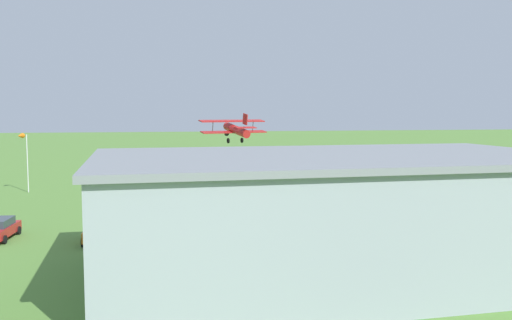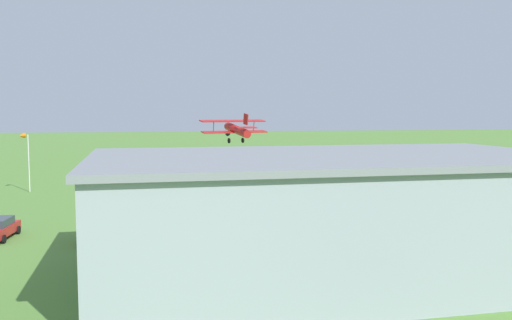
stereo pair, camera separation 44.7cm
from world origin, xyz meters
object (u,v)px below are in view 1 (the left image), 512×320
biplane (235,129)px  person_by_parked_cars (283,211)px  hangar (336,214)px  car_red (0,229)px  car_silver (421,212)px  person_watching_takeoff (133,214)px  person_near_hangar_door (222,215)px  car_orange (97,230)px  windsock (21,141)px

biplane → person_by_parked_cars: bearing=92.9°
biplane → hangar: bearing=90.5°
car_red → person_by_parked_cars: bearing=-171.9°
car_silver → person_watching_takeoff: (24.88, -3.50, 0.02)m
car_silver → person_near_hangar_door: (17.42, -1.50, 0.05)m
hangar → person_by_parked_cars: bearing=-92.6°
person_near_hangar_door → person_watching_takeoff: (7.45, -2.00, -0.03)m
car_orange → car_red: size_ratio=0.91×
person_watching_takeoff → windsock: (13.46, -21.28, 5.34)m
windsock → car_red: bearing=98.6°
car_silver → person_by_parked_cars: 12.19m
hangar → person_by_parked_cars: 16.48m
car_orange → person_near_hangar_door: 10.58m
person_by_parked_cars → windsock: bearing=-39.5°
person_by_parked_cars → person_near_hangar_door: (5.59, 1.46, 0.11)m
biplane → car_silver: 27.68m
person_near_hangar_door → windsock: (20.91, -23.29, 5.31)m
hangar → windsock: (25.77, -38.05, 2.60)m
biplane → windsock: 25.50m
car_silver → person_by_parked_cars: size_ratio=2.93×
person_by_parked_cars → windsock: windsock is taller
hangar → car_silver: hangar is taller
car_red → car_silver: bearing=-179.6°
car_red → windsock: (3.77, -25.04, 5.36)m
person_by_parked_cars → car_silver: bearing=165.9°
biplane → windsock: biplane is taller
car_orange → person_by_parked_cars: (-15.45, -5.33, -0.10)m
biplane → person_watching_takeoff: 24.30m
hangar → windsock: bearing=-55.9°
car_silver → hangar: bearing=46.5°
car_red → person_near_hangar_door: (-17.14, -1.76, 0.05)m
car_red → windsock: size_ratio=0.66×
car_orange → person_near_hangar_door: size_ratio=2.44×
person_watching_takeoff → car_orange: bearing=67.8°
biplane → person_watching_takeoff: bearing=59.2°
hangar → person_by_parked_cars: (-0.74, -16.22, -2.82)m
hangar → biplane: size_ratio=3.21×
car_orange → person_near_hangar_door: (-9.85, -3.86, 0.01)m
hangar → person_near_hangar_door: size_ratio=16.30×
biplane → person_near_hangar_door: biplane is taller
car_red → windsock: 25.89m
car_red → car_orange: bearing=163.9°
car_orange → biplane: bearing=-119.0°
person_by_parked_cars → person_watching_takeoff: size_ratio=0.91×
windsock → biplane: bearing=177.3°
car_red → windsock: bearing=-81.4°
hangar → biplane: 37.04m
car_orange → windsock: size_ratio=0.60×
biplane → person_by_parked_cars: (-1.06, 20.61, -6.69)m
car_orange → person_by_parked_cars: bearing=-161.0°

